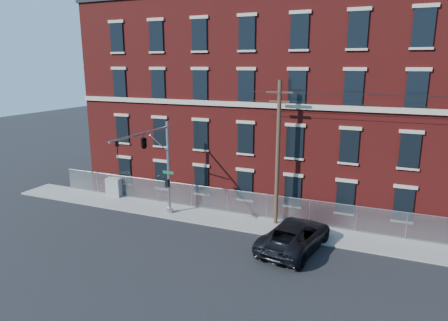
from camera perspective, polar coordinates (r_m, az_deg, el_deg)
The scene contains 8 objects.
ground at distance 24.54m, azimuth -0.84°, elevation -13.19°, with size 140.00×140.00×0.00m, color black.
sidewalk at distance 27.54m, azimuth 27.97°, elevation -11.64°, with size 65.00×3.00×0.12m, color gray.
mill_building at distance 34.25m, azimuth 28.32°, elevation 7.11°, with size 55.30×14.32×16.30m.
chain_link_fence at distance 28.36m, azimuth 27.99°, elevation -8.73°, with size 59.06×0.06×1.85m.
traffic_signal_mast at distance 27.33m, azimuth -10.61°, elevation 1.38°, with size 0.90×6.75×7.00m.
utility_pole_near at distance 27.16m, azimuth 7.77°, elevation 1.31°, with size 1.80×0.28×10.00m.
pickup_truck at distance 25.07m, azimuth 10.17°, elevation -10.58°, with size 2.92×6.34×1.76m, color black.
utility_cabinet at distance 35.09m, azimuth -15.59°, elevation -3.72°, with size 1.28×0.64×1.60m, color gray.
Camera 1 is at (8.84, -20.05, 11.05)m, focal length 31.70 mm.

